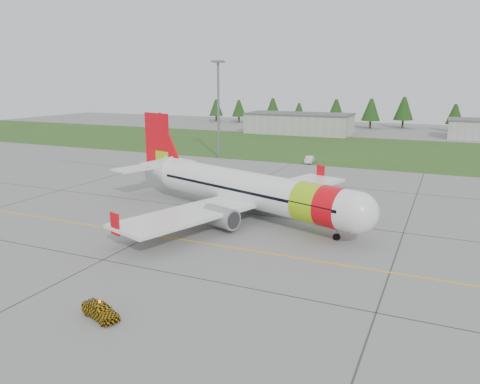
% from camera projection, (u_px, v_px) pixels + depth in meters
% --- Properties ---
extents(ground, '(320.00, 320.00, 0.00)m').
position_uv_depth(ground, '(250.00, 288.00, 37.92)').
color(ground, gray).
rests_on(ground, ground).
extents(aircraft, '(37.78, 35.84, 11.85)m').
position_uv_depth(aircraft, '(244.00, 189.00, 57.37)').
color(aircraft, white).
rests_on(aircraft, ground).
extents(follow_me_car, '(1.57, 1.70, 3.46)m').
position_uv_depth(follow_me_car, '(99.00, 295.00, 32.84)').
color(follow_me_car, '#CB980B').
rests_on(follow_me_car, ground).
extents(service_van, '(1.66, 1.59, 4.32)m').
position_uv_depth(service_van, '(310.00, 153.00, 94.53)').
color(service_van, silver).
rests_on(service_van, ground).
extents(grass_strip, '(320.00, 50.00, 0.03)m').
position_uv_depth(grass_strip, '(385.00, 151.00, 110.63)').
color(grass_strip, '#30561E').
rests_on(grass_strip, ground).
extents(taxi_guideline, '(120.00, 0.25, 0.02)m').
position_uv_depth(taxi_guideline, '(282.00, 255.00, 45.01)').
color(taxi_guideline, gold).
rests_on(taxi_guideline, ground).
extents(hangar_west, '(32.00, 14.00, 6.00)m').
position_uv_depth(hangar_west, '(299.00, 124.00, 146.73)').
color(hangar_west, '#A8A8A3').
rests_on(hangar_west, ground).
extents(floodlight_mast, '(0.50, 0.50, 20.00)m').
position_uv_depth(floodlight_mast, '(218.00, 111.00, 99.78)').
color(floodlight_mast, slate).
rests_on(floodlight_mast, ground).
extents(treeline, '(160.00, 8.00, 10.00)m').
position_uv_depth(treeline, '(408.00, 114.00, 159.12)').
color(treeline, '#1C3F14').
rests_on(treeline, ground).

